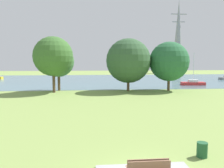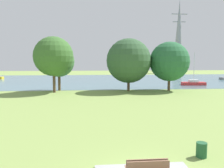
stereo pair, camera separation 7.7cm
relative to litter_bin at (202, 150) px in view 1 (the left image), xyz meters
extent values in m
plane|color=#7F994C|center=(-3.47, 19.74, -0.40)|extent=(160.00, 160.00, 0.00)
cube|color=brown|center=(-3.47, -1.94, 0.12)|extent=(1.80, 0.48, 0.05)
cube|color=brown|center=(-3.47, -2.15, 0.37)|extent=(1.80, 0.05, 0.44)
cube|color=brown|center=(-3.47, -2.36, 0.37)|extent=(1.80, 0.05, 0.44)
cylinder|color=#1E512D|center=(0.00, 0.00, 0.00)|extent=(0.56, 0.56, 0.80)
cube|color=slate|center=(-3.47, 47.74, -0.39)|extent=(140.00, 40.00, 0.02)
cube|color=red|center=(15.03, 34.00, -0.08)|extent=(4.91, 1.90, 0.60)
cube|color=white|center=(15.03, 34.00, 0.47)|extent=(1.89, 1.25, 0.50)
cylinder|color=silver|center=(15.03, 34.00, 3.27)|extent=(0.10, 0.10, 6.09)
cylinder|color=brown|center=(-11.77, 25.54, 1.37)|extent=(0.44, 0.44, 3.54)
sphere|color=#3A672C|center=(-11.77, 25.54, 5.32)|extent=(6.22, 6.22, 6.22)
cylinder|color=brown|center=(-11.30, 27.85, 1.15)|extent=(0.44, 0.44, 3.09)
sphere|color=#407239|center=(-11.30, 27.85, 4.51)|extent=(5.19, 5.19, 5.19)
cylinder|color=brown|center=(0.28, 26.38, 0.83)|extent=(0.44, 0.44, 2.45)
sphere|color=#325733|center=(0.28, 26.38, 4.62)|extent=(7.36, 7.36, 7.36)
cylinder|color=brown|center=(7.16, 26.21, 0.90)|extent=(0.44, 0.44, 2.60)
sphere|color=#286139|center=(7.16, 26.21, 4.51)|extent=(6.60, 6.60, 6.60)
cone|color=gray|center=(28.86, 78.95, 14.11)|extent=(4.40, 4.40, 29.02)
cube|color=gray|center=(28.86, 78.95, 22.81)|extent=(6.40, 0.30, 0.30)
cube|color=gray|center=(28.86, 78.95, 19.81)|extent=(5.20, 0.30, 0.30)
camera|label=1|loc=(-5.84, -11.28, 4.76)|focal=36.77mm
camera|label=2|loc=(-5.76, -11.28, 4.76)|focal=36.77mm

